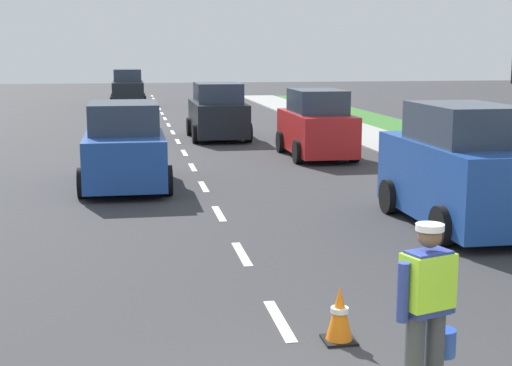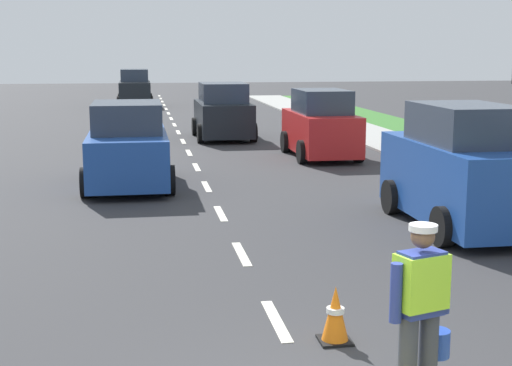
{
  "view_description": "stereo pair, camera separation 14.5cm",
  "coord_description": "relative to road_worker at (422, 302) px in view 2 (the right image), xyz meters",
  "views": [
    {
      "loc": [
        -1.72,
        -5.61,
        3.21
      ],
      "look_at": [
        0.28,
        5.98,
        1.1
      ],
      "focal_mm": 52.05,
      "sensor_mm": 36.0,
      "label": 1
    },
    {
      "loc": [
        -1.58,
        -5.64,
        3.21
      ],
      "look_at": [
        0.28,
        5.98,
        1.1
      ],
      "focal_mm": 52.05,
      "sensor_mm": 36.0,
      "label": 2
    }
  ],
  "objects": [
    {
      "name": "ground_plane",
      "position": [
        -0.95,
        20.46,
        -0.93
      ],
      "size": [
        96.0,
        96.0,
        0.0
      ],
      "primitive_type": "plane",
      "color": "#333335"
    },
    {
      "name": "lane_center_line",
      "position": [
        -0.95,
        24.66,
        -0.93
      ],
      "size": [
        0.14,
        46.4,
        0.01
      ],
      "color": "silver",
      "rests_on": "ground"
    },
    {
      "name": "road_worker",
      "position": [
        0.0,
        0.0,
        0.0
      ],
      "size": [
        0.71,
        0.52,
        1.67
      ],
      "color": "#383D4C",
      "rests_on": "ground"
    },
    {
      "name": "traffic_cone_near",
      "position": [
        -0.42,
        1.43,
        -0.61
      ],
      "size": [
        0.36,
        0.36,
        0.65
      ],
      "color": "black",
      "rests_on": "ground"
    },
    {
      "name": "car_oncoming_lead",
      "position": [
        -2.78,
        11.56,
        -0.0
      ],
      "size": [
        2.07,
        4.09,
        2.0
      ],
      "color": "#1E4799",
      "rests_on": "ground"
    },
    {
      "name": "car_oncoming_third",
      "position": [
        -2.64,
        37.38,
        0.06
      ],
      "size": [
        2.0,
        4.24,
        2.13
      ],
      "color": "black",
      "rests_on": "ground"
    },
    {
      "name": "car_parked_curbside",
      "position": [
        3.26,
        6.36,
        0.12
      ],
      "size": [
        1.93,
        4.1,
        2.26
      ],
      "color": "#1E4799",
      "rests_on": "ground"
    },
    {
      "name": "car_outgoing_far",
      "position": [
        0.57,
        20.8,
        0.02
      ],
      "size": [
        2.09,
        3.98,
        2.04
      ],
      "color": "black",
      "rests_on": "ground"
    },
    {
      "name": "car_parked_far",
      "position": [
        2.94,
        15.57,
        0.02
      ],
      "size": [
        1.89,
        3.91,
        2.05
      ],
      "color": "red",
      "rests_on": "ground"
    }
  ]
}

